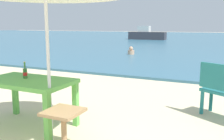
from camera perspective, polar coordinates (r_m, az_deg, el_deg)
name	(u,v)px	position (r m, az deg, el deg)	size (l,w,h in m)	color
sea_water	(212,38)	(32.06, 21.76, 6.68)	(120.00, 50.00, 0.08)	#386B84
picnic_table_green	(28,87)	(4.08, -18.59, -3.58)	(1.40, 0.80, 0.76)	#60B24C
beer_bottle_amber	(25,72)	(4.15, -19.17, -0.52)	(0.07, 0.07, 0.26)	#2D662D
side_table_wood	(64,125)	(3.27, -10.93, -12.08)	(0.44, 0.44, 0.54)	#9E7A51
swimmer_person	(131,51)	(13.21, 4.35, 4.29)	(0.34, 0.34, 0.41)	tan
boat_ferry	(147,35)	(27.20, 7.89, 7.98)	(3.93, 1.07, 1.43)	#38383F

